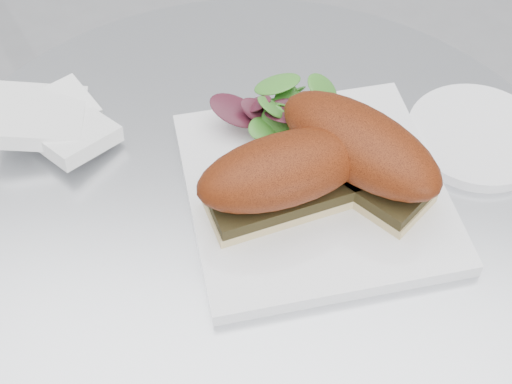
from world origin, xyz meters
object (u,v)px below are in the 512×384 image
plate (315,190)px  sandwich_right (359,150)px  sandwich_left (283,176)px  saucer (477,136)px

plate → sandwich_right: 0.06m
sandwich_left → saucer: size_ratio=1.23×
sandwich_left → saucer: bearing=4.8°
sandwich_left → sandwich_right: same height
saucer → sandwich_right: bearing=-151.9°
plate → saucer: (0.17, 0.08, -0.00)m
plate → sandwich_left: size_ratio=1.37×
saucer → plate: bearing=-155.0°
sandwich_left → plate: bearing=15.3°
sandwich_right → saucer: bearing=68.5°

